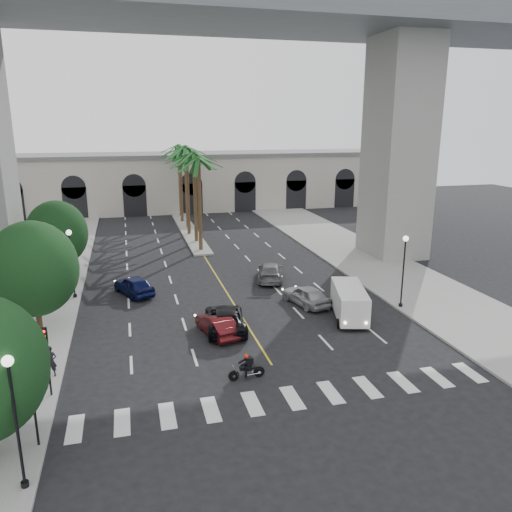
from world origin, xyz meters
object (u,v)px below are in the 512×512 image
at_px(car_c, 225,319).
at_px(cargo_van, 349,302).
at_px(traffic_signal_far, 46,350).
at_px(motorcycle_rider, 248,367).
at_px(car_e, 134,285).
at_px(lamp_post_right, 404,265).
at_px(car_b, 217,325).
at_px(lamp_post_left_near, 15,412).
at_px(car_a, 306,295).
at_px(car_d, 270,271).
at_px(pedestrian_a, 51,361).
at_px(traffic_signal_near, 32,393).
at_px(lamp_post_left_far, 71,258).

xyz_separation_m(car_c, cargo_van, (8.50, -0.30, 0.48)).
bearing_deg(traffic_signal_far, motorcycle_rider, -3.66).
relative_size(motorcycle_rider, car_e, 0.45).
bearing_deg(lamp_post_right, car_b, -174.79).
bearing_deg(motorcycle_rider, car_e, 105.92).
xyz_separation_m(lamp_post_left_near, car_a, (16.48, 15.43, -2.49)).
distance_m(car_d, cargo_van, 10.06).
distance_m(car_a, car_c, 7.19).
height_order(lamp_post_left_near, car_b, lamp_post_left_near).
height_order(traffic_signal_far, cargo_van, traffic_signal_far).
height_order(car_b, pedestrian_a, pedestrian_a).
bearing_deg(lamp_post_left_near, pedestrian_a, 90.67).
distance_m(car_c, cargo_van, 8.52).
bearing_deg(cargo_van, car_a, 136.57).
bearing_deg(traffic_signal_near, traffic_signal_far, 90.00).
distance_m(lamp_post_right, car_b, 13.87).
relative_size(car_c, car_d, 1.02).
relative_size(motorcycle_rider, cargo_van, 0.36).
height_order(lamp_post_left_far, car_e, lamp_post_left_far).
height_order(lamp_post_left_far, car_c, lamp_post_left_far).
relative_size(traffic_signal_far, pedestrian_a, 2.22).
relative_size(lamp_post_left_near, motorcycle_rider, 2.72).
distance_m(motorcycle_rider, car_c, 6.63).
relative_size(car_a, car_e, 0.98).
bearing_deg(car_c, lamp_post_left_far, -34.35).
bearing_deg(traffic_signal_near, car_c, 45.61).
relative_size(lamp_post_left_far, pedestrian_a, 3.26).
height_order(car_b, cargo_van, cargo_van).
xyz_separation_m(lamp_post_left_far, car_e, (4.36, -0.08, -2.47)).
xyz_separation_m(lamp_post_left_near, traffic_signal_far, (0.10, 6.50, -0.71)).
xyz_separation_m(lamp_post_left_far, car_d, (15.65, 0.87, -2.48)).
xyz_separation_m(car_a, pedestrian_a, (-16.58, -6.93, 0.24)).
bearing_deg(car_c, lamp_post_left_near, 57.91).
bearing_deg(car_a, lamp_post_right, 143.45).
distance_m(lamp_post_left_far, car_e, 5.02).
relative_size(car_e, cargo_van, 0.81).
bearing_deg(car_d, motorcycle_rider, 86.35).
relative_size(lamp_post_left_near, car_a, 1.24).
bearing_deg(car_a, car_b, 11.26).
relative_size(car_d, cargo_van, 0.94).
height_order(traffic_signal_near, motorcycle_rider, traffic_signal_near).
height_order(traffic_signal_far, pedestrian_a, traffic_signal_far).
xyz_separation_m(lamp_post_right, pedestrian_a, (-22.90, -4.51, -2.25)).
bearing_deg(motorcycle_rider, lamp_post_left_near, -152.69).
bearing_deg(car_d, car_c, 75.04).
xyz_separation_m(traffic_signal_near, car_c, (9.80, 10.01, -1.79)).
height_order(lamp_post_left_far, traffic_signal_far, lamp_post_left_far).
bearing_deg(car_d, cargo_van, 122.49).
bearing_deg(car_b, car_e, -75.88).
distance_m(lamp_post_left_far, cargo_van, 20.49).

